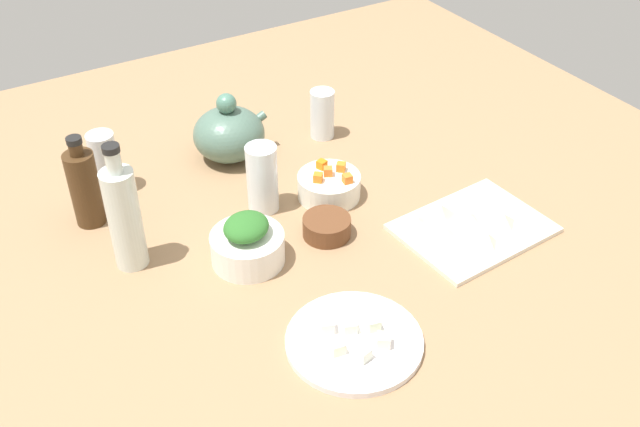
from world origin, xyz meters
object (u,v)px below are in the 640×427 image
(bowl_carrots, at_px, (329,186))
(teapot, at_px, (229,133))
(plate_tofu, at_px, (354,341))
(bowl_greens, at_px, (249,249))
(bottle_1, at_px, (85,187))
(cutting_board, at_px, (473,228))
(drinking_glass_0, at_px, (322,114))
(drinking_glass_1, at_px, (262,178))
(bottle_0, at_px, (124,216))
(bowl_small_side, at_px, (327,227))
(drinking_glass_2, at_px, (105,163))

(bowl_carrots, relative_size, teapot, 0.75)
(plate_tofu, relative_size, bowl_greens, 1.66)
(plate_tofu, relative_size, bottle_1, 1.17)
(bowl_carrots, bearing_deg, cutting_board, -53.24)
(teapot, height_order, drinking_glass_0, teapot)
(bottle_1, bearing_deg, drinking_glass_1, -23.34)
(cutting_board, height_order, bottle_0, bottle_0)
(bowl_greens, relative_size, bottle_0, 0.54)
(bottle_0, bearing_deg, plate_tofu, -57.86)
(plate_tofu, distance_m, bowl_small_side, 0.30)
(bowl_greens, height_order, drinking_glass_0, drinking_glass_0)
(drinking_glass_2, bearing_deg, drinking_glass_0, -4.86)
(cutting_board, height_order, bottle_1, bottle_1)
(bowl_carrots, xyz_separation_m, drinking_glass_0, (0.12, 0.22, 0.03))
(drinking_glass_2, bearing_deg, drinking_glass_1, -42.19)
(cutting_board, distance_m, plate_tofu, 0.39)
(bottle_0, height_order, drinking_glass_1, bottle_0)
(bottle_0, bearing_deg, drinking_glass_2, 81.27)
(drinking_glass_0, bearing_deg, teapot, 173.07)
(bottle_0, bearing_deg, bowl_greens, -30.41)
(bottle_0, distance_m, bottle_1, 0.17)
(plate_tofu, height_order, bowl_carrots, bowl_carrots)
(bowl_greens, distance_m, teapot, 0.38)
(plate_tofu, relative_size, drinking_glass_2, 1.70)
(cutting_board, bearing_deg, bowl_carrots, 126.76)
(plate_tofu, relative_size, drinking_glass_1, 1.57)
(bottle_1, distance_m, drinking_glass_2, 0.11)
(plate_tofu, xyz_separation_m, drinking_glass_2, (-0.21, 0.65, 0.06))
(bowl_carrots, height_order, drinking_glass_0, drinking_glass_0)
(drinking_glass_2, bearing_deg, plate_tofu, -72.37)
(plate_tofu, height_order, bowl_greens, bowl_greens)
(cutting_board, relative_size, drinking_glass_1, 1.95)
(plate_tofu, distance_m, bowl_carrots, 0.43)
(teapot, relative_size, drinking_glass_2, 1.30)
(bottle_0, height_order, drinking_glass_2, bottle_0)
(bowl_greens, xyz_separation_m, bottle_1, (-0.22, 0.28, 0.05))
(bottle_1, bearing_deg, bowl_small_side, -36.28)
(bowl_small_side, bearing_deg, drinking_glass_1, 114.23)
(plate_tofu, height_order, drinking_glass_2, drinking_glass_2)
(bowl_carrots, relative_size, drinking_glass_2, 0.98)
(teapot, bearing_deg, drinking_glass_0, -6.93)
(teapot, distance_m, bottle_0, 0.40)
(cutting_board, xyz_separation_m, bowl_carrots, (-0.18, 0.25, 0.02))
(bowl_greens, height_order, teapot, teapot)
(teapot, bearing_deg, cutting_board, -59.14)
(cutting_board, relative_size, bowl_small_side, 3.00)
(bowl_small_side, xyz_separation_m, drinking_glass_0, (0.19, 0.33, 0.04))
(cutting_board, relative_size, bowl_carrots, 2.16)
(teapot, relative_size, bottle_1, 0.90)
(plate_tofu, relative_size, bowl_small_side, 2.42)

